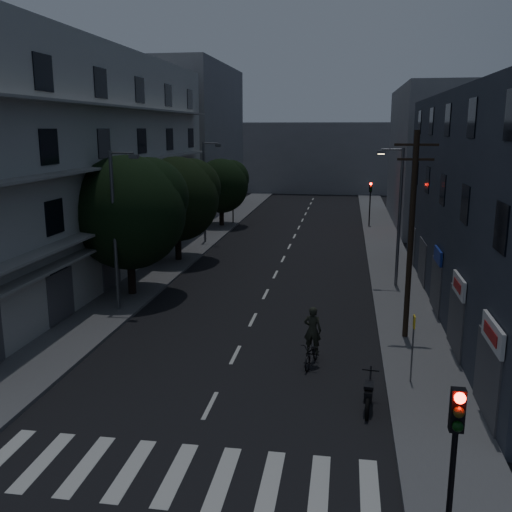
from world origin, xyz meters
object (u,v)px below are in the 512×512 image
(utility_pole, at_px, (411,232))
(bus_stop_sign, at_px, (413,337))
(motorcycle, at_px, (369,395))
(traffic_signal_near, at_px, (455,443))
(cyclist, at_px, (312,346))

(utility_pole, xyz_separation_m, bus_stop_sign, (-0.25, -4.77, -2.98))
(bus_stop_sign, bearing_deg, motorcycle, -127.02)
(traffic_signal_near, distance_m, cyclist, 11.34)
(utility_pole, relative_size, cyclist, 3.70)
(cyclist, bearing_deg, utility_pole, 52.59)
(bus_stop_sign, bearing_deg, utility_pole, 87.02)
(utility_pole, distance_m, motorcycle, 8.35)
(cyclist, bearing_deg, motorcycle, -47.23)
(traffic_signal_near, distance_m, bus_stop_sign, 9.38)
(utility_pole, relative_size, motorcycle, 4.47)
(bus_stop_sign, height_order, cyclist, bus_stop_sign)
(traffic_signal_near, relative_size, utility_pole, 0.46)
(motorcycle, bearing_deg, traffic_signal_near, -73.96)
(traffic_signal_near, bearing_deg, utility_pole, 87.94)
(traffic_signal_near, xyz_separation_m, utility_pole, (0.50, 14.06, 1.77))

